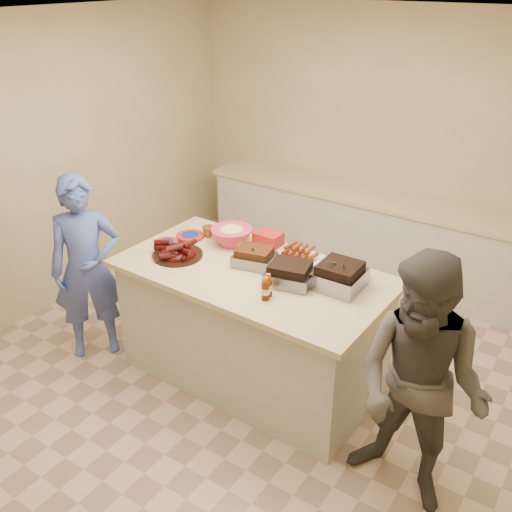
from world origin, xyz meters
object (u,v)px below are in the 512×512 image
Objects in this scene: island at (253,375)px; rib_platter at (178,256)px; guest_gray at (403,490)px; plastic_cup at (208,237)px; bbq_bottle_b at (265,299)px; mustard_bottle at (239,249)px; coleslaw_bowl at (232,244)px; guest_blue at (99,348)px; roasting_pan at (339,287)px; bbq_bottle_a at (268,296)px.

rib_platter is (-0.62, -0.13, 0.97)m from island.
plastic_cup is at bearing 169.28° from guest_gray.
bbq_bottle_b is 1.53× the size of mustard_bottle.
bbq_bottle_b is (0.70, -0.57, 0.00)m from coleslaw_bowl.
guest_gray is (1.45, -0.42, 0.00)m from island.
guest_blue is (-1.63, -0.17, -0.97)m from bbq_bottle_b.
island is 1.06m from bbq_bottle_b.
coleslaw_bowl is at bearing -11.17° from guest_blue.
island is at bearing -168.64° from roasting_pan.
bbq_bottle_a is at bearing -37.01° from coleslaw_bowl.
mustard_bottle is at bearing 138.51° from bbq_bottle_b.
roasting_pan reaches higher than mustard_bottle.
bbq_bottle_b is (0.92, -0.16, 0.00)m from rib_platter.
plastic_cup reaches higher than island.
plastic_cup is (-0.95, 0.57, 0.00)m from bbq_bottle_b.
plastic_cup is (-0.64, 0.29, 0.97)m from island.
island is 1.17m from roasting_pan.
bbq_bottle_a is at bearing -29.22° from plastic_cup.
roasting_pan is 1.90× the size of bbq_bottle_a.
rib_platter is 0.93m from bbq_bottle_b.
rib_platter is 0.25× the size of guest_blue.
coleslaw_bowl is at bearing 142.99° from bbq_bottle_a.
coleslaw_bowl is (-1.04, 0.14, 0.00)m from roasting_pan.
coleslaw_bowl is at bearing 145.71° from island.
coleslaw_bowl is at bearing 156.52° from mustard_bottle.
bbq_bottle_b reaches higher than guest_gray.
guest_gray is at bearing -18.62° from plastic_cup.
bbq_bottle_a reaches higher than roasting_pan.
bbq_bottle_a is 0.75m from mustard_bottle.
guest_blue is at bearing -174.20° from bbq_bottle_b.
island is at bearing -35.64° from coleslaw_bowl.
coleslaw_bowl is 2.01× the size of bbq_bottle_b.
guest_blue is 2.77m from guest_gray.
roasting_pan is 1.38m from guest_gray.
mustard_bottle reaches higher than guest_blue.
bbq_bottle_b reaches higher than rib_platter.
coleslaw_bowl reaches higher than guest_blue.
bbq_bottle_a is at bearing 102.78° from bbq_bottle_b.
plastic_cup is (-0.93, 0.52, 0.00)m from bbq_bottle_a.
bbq_bottle_a reaches higher than rib_platter.
guest_gray is at bearing -8.91° from bbq_bottle_a.
mustard_bottle is 1.09× the size of plastic_cup.
mustard_bottle is (-0.29, 0.24, 0.97)m from island.
rib_platter reaches higher than guest_gray.
roasting_pan is at bearing -5.98° from mustard_bottle.
guest_blue is at bearing -159.72° from island.
mustard_bottle is (-0.93, 0.10, 0.00)m from roasting_pan.
mustard_bottle is 0.36m from plastic_cup.
bbq_bottle_b reaches higher than island.
coleslaw_bowl is at bearing 171.26° from roasting_pan.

